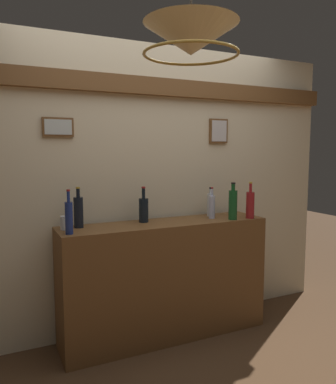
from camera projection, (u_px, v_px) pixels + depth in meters
name	position (u px, v px, depth m)	size (l,w,h in m)	color
panelled_rear_partition	(152.00, 181.00, 3.28)	(3.55, 0.15, 2.40)	beige
bar_shelf_unit	(165.00, 280.00, 3.12)	(1.70, 0.40, 0.95)	brown
liquor_bottle_amaro	(69.00, 217.00, 2.62)	(0.05, 0.05, 0.31)	navy
liquor_bottle_bourbon	(210.00, 204.00, 3.33)	(0.06, 0.06, 0.25)	silver
liquor_bottle_vermouth	(144.00, 209.00, 3.06)	(0.08, 0.08, 0.29)	black
liquor_bottle_whiskey	(212.00, 207.00, 3.23)	(0.05, 0.05, 0.27)	#B3B9D5
liquor_bottle_port	(233.00, 204.00, 3.17)	(0.07, 0.07, 0.31)	#174B22
liquor_bottle_gin	(78.00, 212.00, 2.84)	(0.07, 0.07, 0.31)	black
liquor_bottle_tequila	(250.00, 204.00, 3.23)	(0.07, 0.07, 0.31)	maroon
glass_tumbler_rocks	(64.00, 223.00, 2.77)	(0.06, 0.06, 0.10)	silver
pendant_lamp	(191.00, 40.00, 2.00)	(0.51, 0.51, 0.61)	beige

